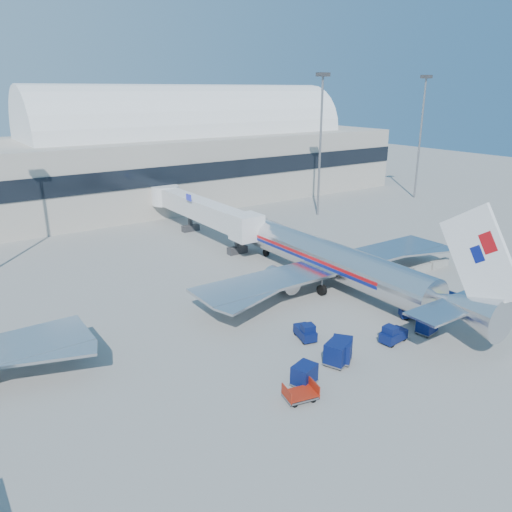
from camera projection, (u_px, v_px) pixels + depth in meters
ground at (286, 326)px, 44.64m from camera, size 260.00×260.00×0.00m
terminal at (1, 173)px, 78.70m from camera, size 170.00×28.15×21.00m
airliner_main at (335, 261)px, 52.60m from camera, size 32.00×37.26×12.07m
jetbridge_near at (197, 208)px, 71.56m from camera, size 4.40×27.50×6.25m
mast_east at (321, 124)px, 79.50m from camera, size 2.00×1.20×22.60m
mast_far_east at (422, 119)px, 92.92m from camera, size 2.00×1.20×22.60m
barrier_near at (402, 275)px, 55.72m from camera, size 3.00×0.55×0.90m
barrier_mid at (421, 269)px, 57.50m from camera, size 3.00×0.55×0.90m
barrier_far at (439, 263)px, 59.27m from camera, size 3.00×0.55×0.90m
tug_lead at (393, 334)px, 41.53m from camera, size 2.55×1.46×1.59m
tug_right at (412, 311)px, 45.98m from camera, size 2.66×2.31×1.56m
tug_left at (306, 332)px, 42.04m from camera, size 1.77×2.61×1.55m
cart_train_a at (341, 350)px, 38.59m from camera, size 2.58×2.51×1.81m
cart_train_b at (338, 352)px, 38.18m from camera, size 2.54×2.27×1.84m
cart_train_c at (304, 374)px, 35.49m from camera, size 2.13×1.86×1.58m
cart_solo_near at (427, 325)px, 43.00m from camera, size 1.92×1.58×1.53m
cart_solo_far at (448, 303)px, 47.10m from camera, size 2.09×1.62×1.80m
cart_open_red at (301, 395)px, 33.85m from camera, size 2.46×1.96×0.59m
ramp_worker at (493, 320)px, 43.80m from camera, size 0.78×0.74×1.79m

